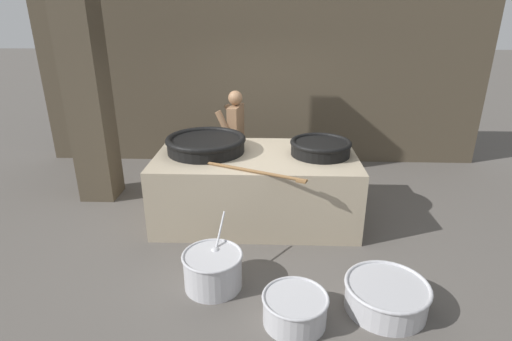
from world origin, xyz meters
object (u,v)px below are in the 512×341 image
giant_wok_near (206,143)px  giant_wok_far (321,147)px  prep_bowl_vegetables (213,268)px  prep_bowl_extra (295,308)px  prep_bowl_meat (386,295)px  cook (236,137)px

giant_wok_near → giant_wok_far: (1.61, -0.07, -0.01)m
prep_bowl_vegetables → prep_bowl_extra: 1.02m
prep_bowl_vegetables → prep_bowl_extra: bearing=-31.4°
prep_bowl_meat → giant_wok_near: bearing=136.0°
giant_wok_near → cook: size_ratio=0.68×
cook → giant_wok_near: bearing=81.8°
giant_wok_far → prep_bowl_meat: 2.23m
cook → prep_bowl_extra: 3.44m
giant_wok_near → cook: cook is taller
giant_wok_near → prep_bowl_meat: bearing=-44.0°
giant_wok_far → cook: cook is taller
giant_wok_far → cook: 1.67m
giant_wok_far → prep_bowl_vegetables: giant_wok_far is taller
giant_wok_near → giant_wok_far: giant_wok_near is taller
cook → prep_bowl_extra: cook is taller
prep_bowl_meat → prep_bowl_extra: (-0.94, -0.23, 0.00)m
prep_bowl_meat → prep_bowl_extra: bearing=-166.3°
prep_bowl_vegetables → prep_bowl_extra: (0.87, -0.53, -0.06)m
prep_bowl_extra → cook: bearing=104.4°
giant_wok_near → prep_bowl_meat: giant_wok_near is taller
prep_bowl_extra → giant_wok_far: bearing=78.6°
cook → prep_bowl_vegetables: (-0.03, -2.72, -0.68)m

